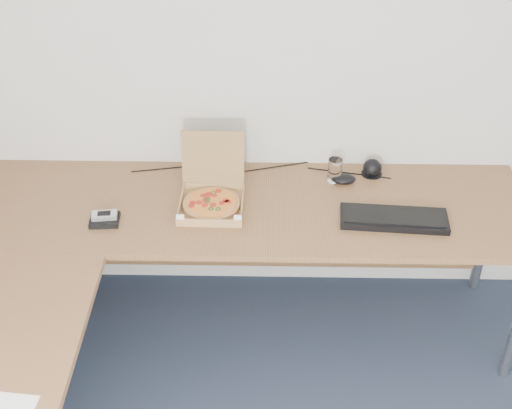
{
  "coord_description": "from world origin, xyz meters",
  "views": [
    {
      "loc": [
        -0.41,
        -1.08,
        2.53
      ],
      "look_at": [
        -0.45,
        1.28,
        0.82
      ],
      "focal_mm": 48.99,
      "sensor_mm": 36.0,
      "label": 1
    }
  ],
  "objects_px": {
    "pizza_box": "(212,199)",
    "keyboard": "(394,219)",
    "drinking_glass": "(335,170)",
    "desk": "(160,274)",
    "wallet": "(105,220)"
  },
  "relations": [
    {
      "from": "desk",
      "to": "keyboard",
      "type": "xyz_separation_m",
      "value": [
        0.96,
        0.32,
        0.04
      ]
    },
    {
      "from": "keyboard",
      "to": "wallet",
      "type": "distance_m",
      "value": 1.23
    },
    {
      "from": "drinking_glass",
      "to": "desk",
      "type": "bearing_deg",
      "value": -139.32
    },
    {
      "from": "desk",
      "to": "pizza_box",
      "type": "bearing_deg",
      "value": 66.92
    },
    {
      "from": "drinking_glass",
      "to": "keyboard",
      "type": "relative_size",
      "value": 0.25
    },
    {
      "from": "pizza_box",
      "to": "keyboard",
      "type": "relative_size",
      "value": 0.71
    },
    {
      "from": "pizza_box",
      "to": "keyboard",
      "type": "distance_m",
      "value": 0.79
    },
    {
      "from": "keyboard",
      "to": "desk",
      "type": "bearing_deg",
      "value": -157.3
    },
    {
      "from": "keyboard",
      "to": "drinking_glass",
      "type": "bearing_deg",
      "value": 131.15
    },
    {
      "from": "keyboard",
      "to": "pizza_box",
      "type": "bearing_deg",
      "value": 177.08
    },
    {
      "from": "wallet",
      "to": "pizza_box",
      "type": "bearing_deg",
      "value": 12.3
    },
    {
      "from": "drinking_glass",
      "to": "wallet",
      "type": "bearing_deg",
      "value": -161.45
    },
    {
      "from": "pizza_box",
      "to": "drinking_glass",
      "type": "distance_m",
      "value": 0.59
    },
    {
      "from": "desk",
      "to": "pizza_box",
      "type": "xyz_separation_m",
      "value": [
        0.18,
        0.42,
        0.06
      ]
    },
    {
      "from": "pizza_box",
      "to": "wallet",
      "type": "height_order",
      "value": "pizza_box"
    }
  ]
}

